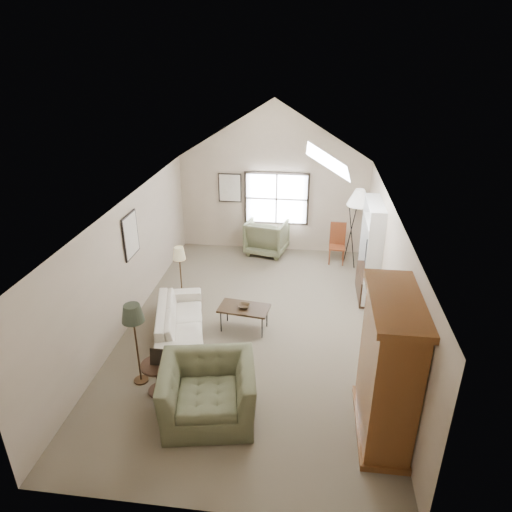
# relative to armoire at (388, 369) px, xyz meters

# --- Properties ---
(room_shell) EXTENTS (5.01, 8.01, 4.00)m
(room_shell) POSITION_rel_armoire_xyz_m (-2.18, 2.40, 2.11)
(room_shell) COLOR #6E614F
(room_shell) RESTS_ON ground
(window) EXTENTS (1.72, 0.08, 1.42)m
(window) POSITION_rel_armoire_xyz_m (-2.08, 6.36, 0.35)
(window) COLOR black
(window) RESTS_ON room_shell
(skylight) EXTENTS (0.80, 1.20, 0.52)m
(skylight) POSITION_rel_armoire_xyz_m (-0.88, 3.30, 2.12)
(skylight) COLOR white
(skylight) RESTS_ON room_shell
(wall_art) EXTENTS (1.97, 3.71, 0.88)m
(wall_art) POSITION_rel_armoire_xyz_m (-4.06, 4.34, 0.63)
(wall_art) COLOR black
(wall_art) RESTS_ON room_shell
(armoire) EXTENTS (0.60, 1.50, 2.20)m
(armoire) POSITION_rel_armoire_xyz_m (0.00, 0.00, 0.00)
(armoire) COLOR brown
(armoire) RESTS_ON ground
(tv_alcove) EXTENTS (0.32, 1.30, 2.10)m
(tv_alcove) POSITION_rel_armoire_xyz_m (0.16, 4.00, 0.05)
(tv_alcove) COLOR white
(tv_alcove) RESTS_ON ground
(media_console) EXTENTS (0.34, 1.18, 0.60)m
(media_console) POSITION_rel_armoire_xyz_m (0.14, 4.00, -0.80)
(media_console) COLOR #382316
(media_console) RESTS_ON ground
(tv_panel) EXTENTS (0.05, 0.90, 0.55)m
(tv_panel) POSITION_rel_armoire_xyz_m (0.14, 4.00, -0.18)
(tv_panel) COLOR black
(tv_panel) RESTS_ON media_console
(sofa) EXTENTS (1.37, 2.31, 0.63)m
(sofa) POSITION_rel_armoire_xyz_m (-3.55, 1.98, -0.78)
(sofa) COLOR beige
(sofa) RESTS_ON ground
(armchair_near) EXTENTS (1.58, 1.44, 0.90)m
(armchair_near) POSITION_rel_armoire_xyz_m (-2.54, -0.04, -0.65)
(armchair_near) COLOR #575C41
(armchair_near) RESTS_ON ground
(armchair_far) EXTENTS (1.22, 1.24, 0.95)m
(armchair_far) POSITION_rel_armoire_xyz_m (-2.29, 6.10, -0.63)
(armchair_far) COLOR #67694A
(armchair_far) RESTS_ON ground
(coffee_table) EXTENTS (1.03, 0.66, 0.50)m
(coffee_table) POSITION_rel_armoire_xyz_m (-2.36, 2.34, -0.85)
(coffee_table) COLOR #372616
(coffee_table) RESTS_ON ground
(bowl) EXTENTS (0.26, 0.26, 0.06)m
(bowl) POSITION_rel_armoire_xyz_m (-2.36, 2.34, -0.58)
(bowl) COLOR #372716
(bowl) RESTS_ON coffee_table
(side_table) EXTENTS (0.66, 0.66, 0.54)m
(side_table) POSITION_rel_armoire_xyz_m (-3.45, 0.38, -0.83)
(side_table) COLOR #3A2417
(side_table) RESTS_ON ground
(side_chair) EXTENTS (0.42, 0.42, 1.04)m
(side_chair) POSITION_rel_armoire_xyz_m (-0.45, 5.69, -0.58)
(side_chair) COLOR brown
(side_chair) RESTS_ON ground
(tripod_lamp) EXTENTS (0.73, 0.73, 2.03)m
(tripod_lamp) POSITION_rel_armoire_xyz_m (-0.01, 5.64, -0.08)
(tripod_lamp) COLOR white
(tripod_lamp) RESTS_ON ground
(dark_lamp) EXTENTS (0.44, 0.44, 1.51)m
(dark_lamp) POSITION_rel_armoire_xyz_m (-3.85, 0.58, -0.35)
(dark_lamp) COLOR black
(dark_lamp) RESTS_ON ground
(tan_lamp) EXTENTS (0.33, 0.33, 1.35)m
(tan_lamp) POSITION_rel_armoire_xyz_m (-3.85, 3.18, -0.42)
(tan_lamp) COLOR tan
(tan_lamp) RESTS_ON ground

